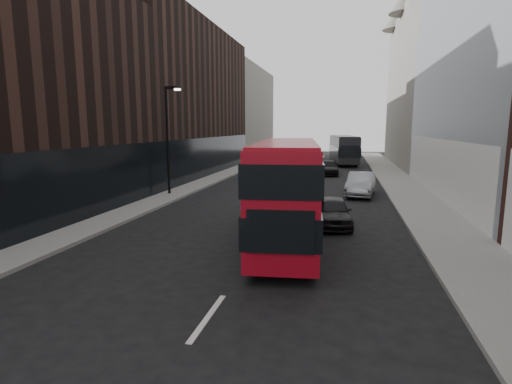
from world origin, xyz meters
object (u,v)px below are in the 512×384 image
Objects in this scene: grey_bus at (344,149)px; car_a at (333,211)px; red_bus at (287,187)px; car_b at (361,184)px; street_lamp at (168,133)px; car_c at (328,168)px.

car_a is (-0.34, -32.08, -1.19)m from grey_bus.
red_bus is 3.86m from car_a.
car_b is at bearing -94.36° from grey_bus.
grey_bus reaches higher than car_b.
grey_bus is 23.36m from car_b.
street_lamp is at bearing -160.37° from car_b.
car_a is 0.84× the size of car_b.
car_b is (3.33, 11.86, -1.45)m from red_bus.
street_lamp is 1.51× the size of car_c.
car_a is at bearing -89.44° from car_c.
grey_bus is at bearing 83.09° from car_a.
red_bus is 0.92× the size of grey_bus.
red_bus reaches higher than car_a.
street_lamp is 28.49m from grey_bus.
car_a is at bearing -98.03° from grey_bus.
car_a is at bearing -93.15° from car_b.
street_lamp is 1.79× the size of car_a.
street_lamp is 13.23m from car_b.
car_c is (-2.58, 11.43, -0.10)m from car_b.
red_bus is 2.15× the size of car_b.
grey_bus is at bearing 100.14° from car_b.
car_c is at bearing 55.14° from street_lamp.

